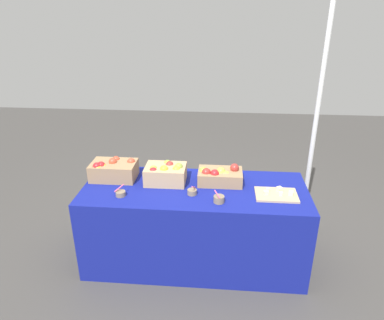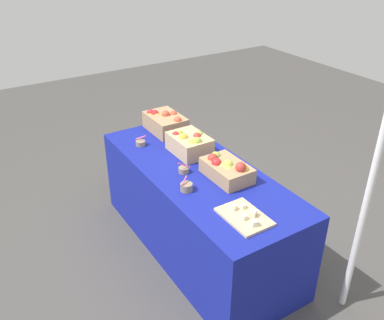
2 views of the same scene
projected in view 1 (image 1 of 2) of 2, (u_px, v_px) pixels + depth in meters
ground_plane at (195, 258)px, 3.30m from camera, size 10.00×10.00×0.00m
table at (195, 224)px, 3.15m from camera, size 1.90×0.76×0.74m
apple_crate_left at (113, 170)px, 3.14m from camera, size 0.39×0.26×0.19m
apple_crate_middle at (166, 173)px, 3.07m from camera, size 0.35×0.26×0.18m
apple_crate_right at (220, 176)px, 3.06m from camera, size 0.38×0.24×0.17m
cutting_board_front at (277, 194)px, 2.87m from camera, size 0.34×0.23×0.06m
sample_bowl_near at (192, 192)px, 2.89m from camera, size 0.08×0.09×0.10m
sample_bowl_mid at (121, 193)px, 2.87m from camera, size 0.09×0.09×0.09m
sample_bowl_far at (219, 199)px, 2.77m from camera, size 0.09×0.09×0.10m
tent_pole at (315, 130)px, 3.28m from camera, size 0.04×0.04×2.20m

